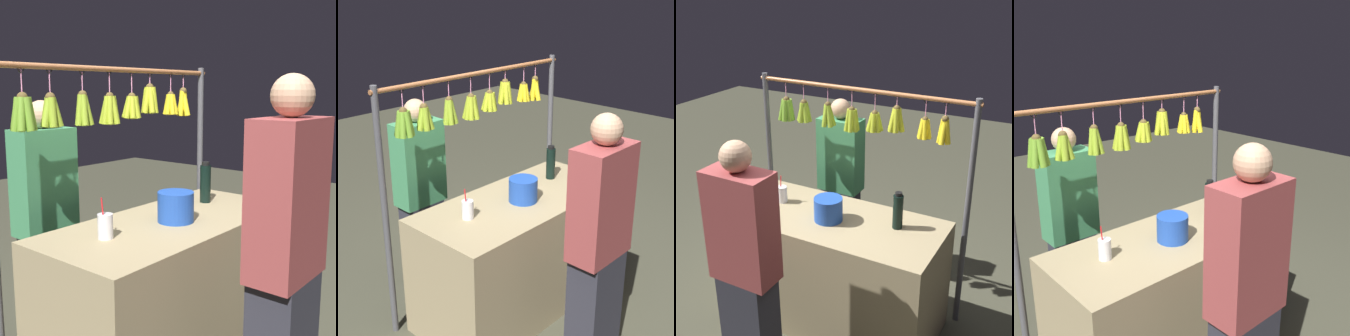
# 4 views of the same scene
# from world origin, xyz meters

# --- Properties ---
(ground_plane) EXTENTS (12.00, 12.00, 0.00)m
(ground_plane) POSITION_xyz_m (0.00, 0.00, 0.00)
(ground_plane) COLOR #444434
(market_counter) EXTENTS (1.63, 0.73, 0.89)m
(market_counter) POSITION_xyz_m (0.00, 0.00, 0.44)
(market_counter) COLOR tan
(market_counter) RESTS_ON ground
(display_rack) EXTENTS (1.80, 0.14, 1.79)m
(display_rack) POSITION_xyz_m (0.03, -0.43, 1.34)
(display_rack) COLOR #4C4C51
(display_rack) RESTS_ON ground
(water_bottle) EXTENTS (0.07, 0.07, 0.27)m
(water_bottle) POSITION_xyz_m (-0.47, -0.10, 1.02)
(water_bottle) COLOR black
(water_bottle) RESTS_ON market_counter
(blue_bucket) EXTENTS (0.21, 0.21, 0.17)m
(blue_bucket) POSITION_xyz_m (0.01, 0.04, 0.98)
(blue_bucket) COLOR #1F4AAE
(blue_bucket) RESTS_ON market_counter
(drink_cup) EXTENTS (0.08, 0.08, 0.21)m
(drink_cup) POSITION_xyz_m (0.48, -0.05, 0.95)
(drink_cup) COLOR silver
(drink_cup) RESTS_ON market_counter
(vendor_person) EXTENTS (0.37, 0.20, 1.57)m
(vendor_person) POSITION_xyz_m (0.34, -0.74, 0.78)
(vendor_person) COLOR #2D2D38
(vendor_person) RESTS_ON ground
(customer_person) EXTENTS (0.40, 0.22, 1.70)m
(customer_person) POSITION_xyz_m (0.17, 0.78, 0.84)
(customer_person) COLOR #2D2D38
(customer_person) RESTS_ON ground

